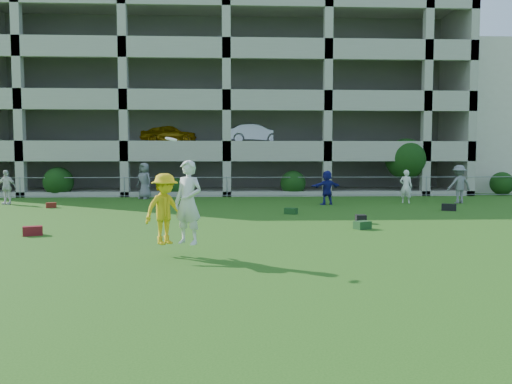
{
  "coord_description": "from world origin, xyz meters",
  "views": [
    {
      "loc": [
        0.36,
        -10.45,
        2.34
      ],
      "look_at": [
        0.98,
        3.0,
        1.4
      ],
      "focal_mm": 35.0,
      "sensor_mm": 36.0,
      "label": 1
    }
  ],
  "objects_px": {
    "bystander_c": "(144,181)",
    "parking_garage": "(228,109)",
    "bystander_b": "(6,187)",
    "bystander_f": "(459,184)",
    "crate_d": "(361,219)",
    "frisbee_contest": "(173,206)",
    "bystander_d": "(327,188)",
    "bystander_e": "(406,187)"
  },
  "relations": [
    {
      "from": "bystander_c",
      "to": "parking_garage",
      "type": "relative_size",
      "value": 0.07
    },
    {
      "from": "bystander_c",
      "to": "bystander_b",
      "type": "bearing_deg",
      "value": -118.34
    },
    {
      "from": "bystander_f",
      "to": "crate_d",
      "type": "distance_m",
      "value": 10.21
    },
    {
      "from": "frisbee_contest",
      "to": "parking_garage",
      "type": "height_order",
      "value": "parking_garage"
    },
    {
      "from": "bystander_d",
      "to": "bystander_c",
      "type": "bearing_deg",
      "value": -40.51
    },
    {
      "from": "bystander_d",
      "to": "parking_garage",
      "type": "bearing_deg",
      "value": -88.54
    },
    {
      "from": "bystander_b",
      "to": "bystander_e",
      "type": "xyz_separation_m",
      "value": [
        20.04,
        -0.33,
        -0.0
      ]
    },
    {
      "from": "bystander_c",
      "to": "bystander_f",
      "type": "relative_size",
      "value": 1.05
    },
    {
      "from": "bystander_c",
      "to": "bystander_d",
      "type": "height_order",
      "value": "bystander_c"
    },
    {
      "from": "bystander_b",
      "to": "bystander_d",
      "type": "xyz_separation_m",
      "value": [
        15.89,
        -0.87,
        -0.01
      ]
    },
    {
      "from": "bystander_d",
      "to": "crate_d",
      "type": "height_order",
      "value": "bystander_d"
    },
    {
      "from": "bystander_e",
      "to": "parking_garage",
      "type": "bearing_deg",
      "value": -32.78
    },
    {
      "from": "bystander_e",
      "to": "crate_d",
      "type": "height_order",
      "value": "bystander_e"
    },
    {
      "from": "frisbee_contest",
      "to": "parking_garage",
      "type": "relative_size",
      "value": 0.09
    },
    {
      "from": "frisbee_contest",
      "to": "parking_garage",
      "type": "xyz_separation_m",
      "value": [
        1.05,
        26.36,
        4.83
      ]
    },
    {
      "from": "bystander_c",
      "to": "crate_d",
      "type": "distance_m",
      "value": 14.47
    },
    {
      "from": "bystander_b",
      "to": "frisbee_contest",
      "type": "distance_m",
      "value": 16.67
    },
    {
      "from": "crate_d",
      "to": "frisbee_contest",
      "type": "height_order",
      "value": "frisbee_contest"
    },
    {
      "from": "bystander_c",
      "to": "parking_garage",
      "type": "distance_m",
      "value": 12.01
    },
    {
      "from": "bystander_e",
      "to": "parking_garage",
      "type": "height_order",
      "value": "parking_garage"
    },
    {
      "from": "bystander_c",
      "to": "crate_d",
      "type": "bearing_deg",
      "value": -12.9
    },
    {
      "from": "bystander_d",
      "to": "bystander_f",
      "type": "relative_size",
      "value": 0.87
    },
    {
      "from": "bystander_e",
      "to": "parking_garage",
      "type": "distance_m",
      "value": 16.9
    },
    {
      "from": "bystander_f",
      "to": "parking_garage",
      "type": "bearing_deg",
      "value": -56.46
    },
    {
      "from": "bystander_c",
      "to": "bystander_e",
      "type": "bearing_deg",
      "value": 22.28
    },
    {
      "from": "bystander_f",
      "to": "frisbee_contest",
      "type": "height_order",
      "value": "frisbee_contest"
    },
    {
      "from": "bystander_f",
      "to": "crate_d",
      "type": "relative_size",
      "value": 5.54
    },
    {
      "from": "bystander_b",
      "to": "frisbee_contest",
      "type": "xyz_separation_m",
      "value": [
        9.84,
        -13.45,
        0.33
      ]
    },
    {
      "from": "bystander_b",
      "to": "frisbee_contest",
      "type": "relative_size",
      "value": 0.67
    },
    {
      "from": "bystander_b",
      "to": "bystander_c",
      "type": "bearing_deg",
      "value": 34.55
    },
    {
      "from": "frisbee_contest",
      "to": "bystander_b",
      "type": "bearing_deg",
      "value": 126.2
    },
    {
      "from": "frisbee_contest",
      "to": "parking_garage",
      "type": "bearing_deg",
      "value": 87.72
    },
    {
      "from": "bystander_f",
      "to": "crate_d",
      "type": "height_order",
      "value": "bystander_f"
    },
    {
      "from": "bystander_e",
      "to": "crate_d",
      "type": "relative_size",
      "value": 4.86
    },
    {
      "from": "bystander_b",
      "to": "bystander_f",
      "type": "height_order",
      "value": "bystander_f"
    },
    {
      "from": "bystander_e",
      "to": "bystander_f",
      "type": "bearing_deg",
      "value": -159.81
    },
    {
      "from": "bystander_d",
      "to": "frisbee_contest",
      "type": "height_order",
      "value": "frisbee_contest"
    },
    {
      "from": "bystander_c",
      "to": "bystander_d",
      "type": "distance_m",
      "value": 10.37
    },
    {
      "from": "bystander_b",
      "to": "bystander_c",
      "type": "xyz_separation_m",
      "value": [
        6.27,
        3.02,
        0.16
      ]
    },
    {
      "from": "bystander_c",
      "to": "crate_d",
      "type": "height_order",
      "value": "bystander_c"
    },
    {
      "from": "parking_garage",
      "to": "bystander_c",
      "type": "bearing_deg",
      "value": -115.02
    },
    {
      "from": "bystander_e",
      "to": "parking_garage",
      "type": "relative_size",
      "value": 0.06
    }
  ]
}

